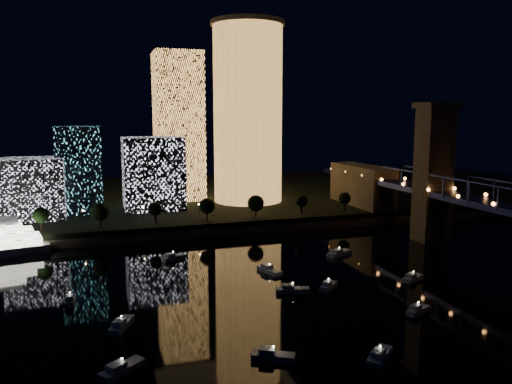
% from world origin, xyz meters
% --- Properties ---
extents(ground, '(520.00, 520.00, 0.00)m').
position_xyz_m(ground, '(0.00, 0.00, 0.00)').
color(ground, black).
rests_on(ground, ground).
extents(far_bank, '(420.00, 160.00, 5.00)m').
position_xyz_m(far_bank, '(0.00, 160.00, 2.50)').
color(far_bank, black).
rests_on(far_bank, ground).
extents(seawall, '(420.00, 6.00, 3.00)m').
position_xyz_m(seawall, '(0.00, 82.00, 1.50)').
color(seawall, '#6B5E4C').
rests_on(seawall, ground).
extents(tower_cylindrical, '(34.00, 34.00, 83.10)m').
position_xyz_m(tower_cylindrical, '(18.28, 125.75, 46.68)').
color(tower_cylindrical, '#FFAC51').
rests_on(tower_cylindrical, far_bank).
extents(tower_rectangular, '(22.11, 22.11, 70.35)m').
position_xyz_m(tower_rectangular, '(-11.73, 142.11, 40.18)').
color(tower_rectangular, '#FFAC51').
rests_on(tower_rectangular, far_bank).
extents(midrise_blocks, '(106.75, 32.95, 36.05)m').
position_xyz_m(midrise_blocks, '(-65.98, 119.71, 20.37)').
color(midrise_blocks, silver).
rests_on(midrise_blocks, far_bank).
extents(motorboats, '(95.17, 84.40, 2.78)m').
position_xyz_m(motorboats, '(-10.13, 12.03, 0.81)').
color(motorboats, silver).
rests_on(motorboats, ground).
extents(esplanade_trees, '(165.61, 6.80, 8.90)m').
position_xyz_m(esplanade_trees, '(-35.25, 88.00, 10.47)').
color(esplanade_trees, black).
rests_on(esplanade_trees, far_bank).
extents(street_lamps, '(132.70, 0.70, 5.65)m').
position_xyz_m(street_lamps, '(-34.00, 94.00, 9.02)').
color(street_lamps, black).
rests_on(street_lamps, far_bank).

